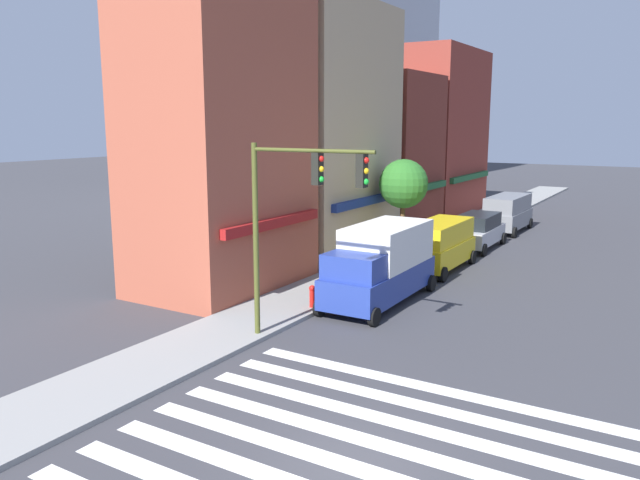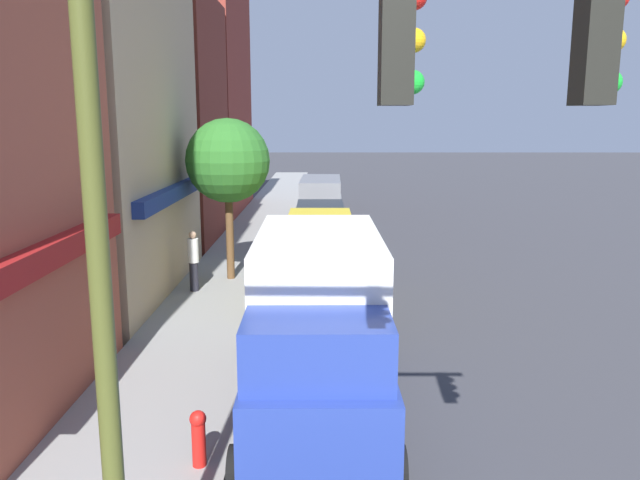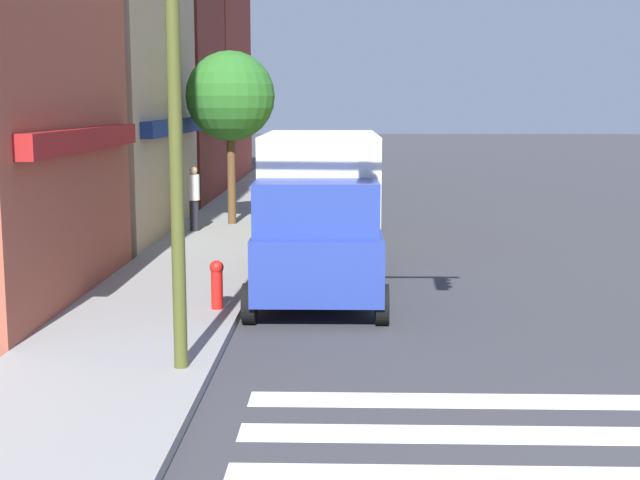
# 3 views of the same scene
# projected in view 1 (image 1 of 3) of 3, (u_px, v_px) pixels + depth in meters

# --- Properties ---
(ground_plane) EXTENTS (200.00, 200.00, 0.00)m
(ground_plane) POSITION_uv_depth(u_px,v_px,m) (352.00, 467.00, 12.81)
(ground_plane) COLOR #38383D
(sidewalk_left) EXTENTS (120.00, 3.00, 0.15)m
(sidewalk_left) POSITION_uv_depth(u_px,v_px,m) (104.00, 386.00, 16.59)
(sidewalk_left) COLOR gray
(sidewalk_left) RESTS_ON ground_plane
(crosswalk_stripes) EXTENTS (9.61, 10.80, 0.01)m
(crosswalk_stripes) POSITION_uv_depth(u_px,v_px,m) (352.00, 467.00, 12.80)
(crosswalk_stripes) COLOR silver
(crosswalk_stripes) RESTS_ON ground_plane
(storefront_row) EXTENTS (33.78, 5.30, 14.83)m
(storefront_row) POSITION_uv_depth(u_px,v_px,m) (359.00, 133.00, 36.15)
(storefront_row) COLOR #9E4C38
(storefront_row) RESTS_ON ground_plane
(traffic_signal) EXTENTS (0.32, 4.29, 6.35)m
(traffic_signal) POSITION_uv_depth(u_px,v_px,m) (295.00, 203.00, 18.94)
(traffic_signal) COLOR #474C1E
(traffic_signal) RESTS_ON ground_plane
(box_truck_blue) EXTENTS (6.22, 2.42, 3.04)m
(box_truck_blue) POSITION_uv_depth(u_px,v_px,m) (381.00, 263.00, 24.25)
(box_truck_blue) COLOR navy
(box_truck_blue) RESTS_ON ground_plane
(van_yellow) EXTENTS (5.00, 2.22, 2.34)m
(van_yellow) POSITION_uv_depth(u_px,v_px,m) (439.00, 244.00, 29.72)
(van_yellow) COLOR yellow
(van_yellow) RESTS_ON ground_plane
(suv_silver) EXTENTS (4.71, 2.12, 1.94)m
(suv_silver) POSITION_uv_depth(u_px,v_px,m) (478.00, 230.00, 34.91)
(suv_silver) COLOR #B7B7BC
(suv_silver) RESTS_ON ground_plane
(van_grey) EXTENTS (5.03, 2.22, 2.34)m
(van_grey) POSITION_uv_depth(u_px,v_px,m) (508.00, 212.00, 40.19)
(van_grey) COLOR slate
(van_grey) RESTS_ON ground_plane
(pedestrian_white_shirt) EXTENTS (0.32, 0.32, 1.77)m
(pedestrian_white_shirt) POSITION_uv_depth(u_px,v_px,m) (375.00, 239.00, 32.10)
(pedestrian_white_shirt) COLOR #23232D
(pedestrian_white_shirt) RESTS_ON sidewalk_left
(fire_hydrant) EXTENTS (0.24, 0.24, 0.84)m
(fire_hydrant) POSITION_uv_depth(u_px,v_px,m) (312.00, 295.00, 23.32)
(fire_hydrant) COLOR red
(fire_hydrant) RESTS_ON sidewalk_left
(street_tree) EXTENTS (2.56, 2.56, 4.96)m
(street_tree) POSITION_uv_depth(u_px,v_px,m) (404.00, 184.00, 32.39)
(street_tree) COLOR brown
(street_tree) RESTS_ON sidewalk_left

